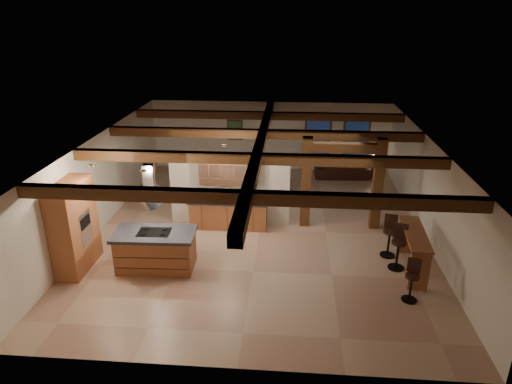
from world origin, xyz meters
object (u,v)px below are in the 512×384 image
bar_counter (414,245)px  sofa (342,170)px  kitchen_island (156,249)px  dining_table (264,186)px

bar_counter → sofa: bearing=99.2°
kitchen_island → sofa: (5.62, 7.57, -0.21)m
sofa → bar_counter: (1.15, -7.15, 0.42)m
dining_table → bar_counter: bearing=-65.6°
dining_table → bar_counter: 6.61m
sofa → dining_table: bearing=30.8°
dining_table → sofa: bearing=18.6°
sofa → bar_counter: bearing=95.7°
dining_table → sofa: (3.08, 2.10, 0.01)m
bar_counter → dining_table: bearing=130.0°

